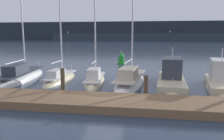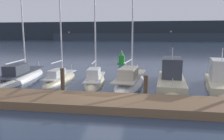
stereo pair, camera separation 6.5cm
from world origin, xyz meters
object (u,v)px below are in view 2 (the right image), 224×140
at_px(sailboat_berth_3, 95,82).
at_px(motorboat_berth_5, 171,80).
at_px(sailboat_berth_1, 22,78).
at_px(sailboat_berth_2, 60,79).
at_px(sailboat_berth_4, 130,82).
at_px(motorboat_berth_6, 220,83).
at_px(channel_buoy, 122,59).

bearing_deg(sailboat_berth_3, motorboat_berth_5, 5.96).
xyz_separation_m(sailboat_berth_1, motorboat_berth_5, (13.04, 0.14, 0.23)).
bearing_deg(sailboat_berth_3, sailboat_berth_1, 175.74).
height_order(sailboat_berth_2, sailboat_berth_3, sailboat_berth_3).
xyz_separation_m(sailboat_berth_4, motorboat_berth_6, (6.88, 0.00, 0.19)).
height_order(sailboat_berth_3, sailboat_berth_4, sailboat_berth_4).
bearing_deg(channel_buoy, sailboat_berth_4, -80.59).
bearing_deg(sailboat_berth_4, sailboat_berth_1, 177.57).
bearing_deg(motorboat_berth_5, sailboat_berth_3, -174.04).
bearing_deg(sailboat_berth_3, sailboat_berth_2, 170.14).
bearing_deg(motorboat_berth_6, sailboat_berth_1, 178.59).
distance_m(sailboat_berth_2, motorboat_berth_5, 9.49).
bearing_deg(motorboat_berth_6, sailboat_berth_2, 177.94).
xyz_separation_m(sailboat_berth_2, motorboat_berth_5, (9.49, 0.08, 0.26)).
height_order(sailboat_berth_1, channel_buoy, sailboat_berth_1).
relative_size(sailboat_berth_1, sailboat_berth_4, 1.22).
bearing_deg(sailboat_berth_2, channel_buoy, 71.22).
xyz_separation_m(sailboat_berth_2, sailboat_berth_3, (3.28, -0.57, 0.01)).
height_order(motorboat_berth_5, motorboat_berth_6, motorboat_berth_6).
distance_m(sailboat_berth_3, sailboat_berth_4, 2.91).
distance_m(sailboat_berth_1, motorboat_berth_6, 16.63).
height_order(sailboat_berth_1, sailboat_berth_4, sailboat_berth_1).
bearing_deg(sailboat_berth_4, channel_buoy, 99.41).
bearing_deg(channel_buoy, sailboat_berth_2, -108.78).
distance_m(sailboat_berth_1, channel_buoy, 14.36).
height_order(sailboat_berth_2, motorboat_berth_5, sailboat_berth_2).
bearing_deg(sailboat_berth_2, sailboat_berth_4, -4.39).
bearing_deg(sailboat_berth_2, motorboat_berth_6, -2.06).
relative_size(sailboat_berth_2, channel_buoy, 4.32).
bearing_deg(sailboat_berth_4, sailboat_berth_3, -178.14).
relative_size(sailboat_berth_2, motorboat_berth_5, 1.03).
bearing_deg(sailboat_berth_1, motorboat_berth_5, 0.62).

